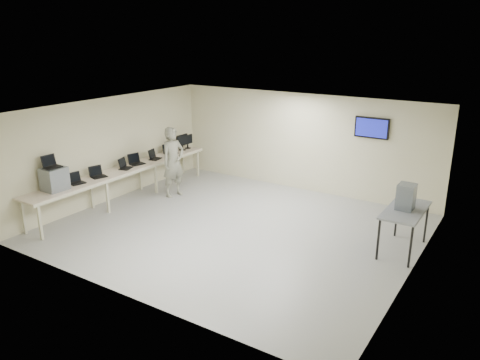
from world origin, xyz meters
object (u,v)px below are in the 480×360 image
Objects in this scene: workbench at (124,172)px; soldier at (173,162)px; equipment_box at (54,179)px; side_table at (405,212)px.

soldier reaches higher than workbench.
workbench is at bearing 151.91° from soldier.
soldier is (0.93, 3.13, -0.19)m from equipment_box.
equipment_box is at bearing 175.62° from soldier.
side_table is at bearing 7.37° from workbench.
side_table is (6.32, -0.09, -0.11)m from soldier.
workbench is 1.35m from soldier.
equipment_box is 3.27m from soldier.
equipment_box is at bearing -157.24° from side_table.
side_table is at bearing -78.76° from soldier.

